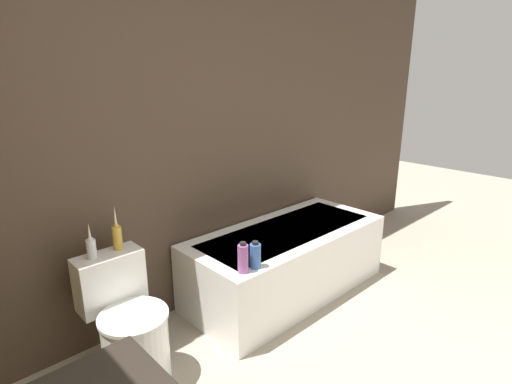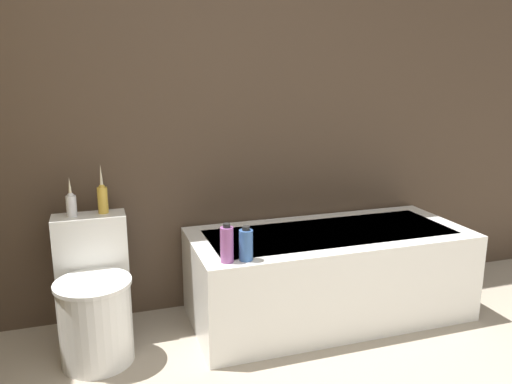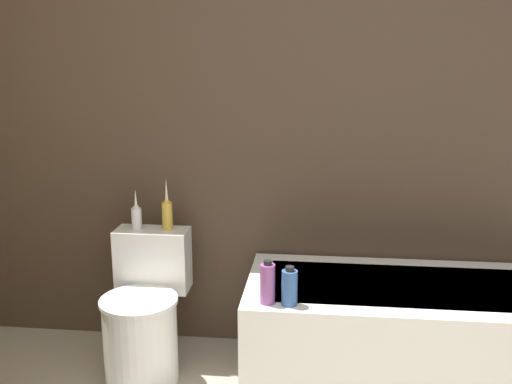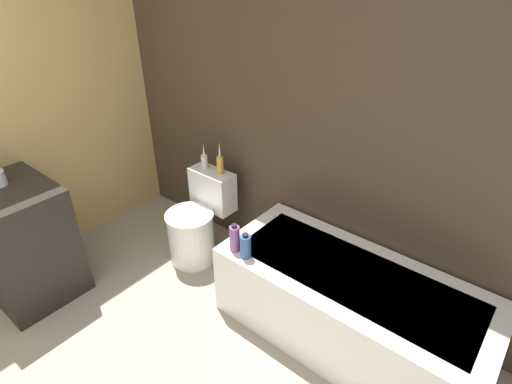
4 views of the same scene
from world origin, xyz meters
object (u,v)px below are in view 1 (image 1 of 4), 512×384
bathtub (287,260)px  vase_gold (91,247)px  shampoo_bottle_tall (243,258)px  toilet (129,329)px  vase_silver (117,235)px  shampoo_bottle_short (255,255)px

bathtub → vase_gold: (-1.42, 0.18, 0.51)m
vase_gold → bathtub: bearing=-7.2°
vase_gold → shampoo_bottle_tall: bearing=-32.1°
bathtub → shampoo_bottle_tall: shampoo_bottle_tall is taller
toilet → shampoo_bottle_tall: 0.76m
vase_silver → shampoo_bottle_short: size_ratio=1.52×
vase_gold → vase_silver: vase_silver is taller
toilet → vase_silver: bearing=69.7°
toilet → shampoo_bottle_short: bearing=-19.2°
vase_gold → shampoo_bottle_short: (0.82, -0.46, -0.17)m
shampoo_bottle_tall → shampoo_bottle_short: bearing=-3.6°
toilet → vase_gold: bearing=111.6°
bathtub → shampoo_bottle_short: bearing=-155.2°
bathtub → vase_silver: bearing=171.3°
shampoo_bottle_tall → shampoo_bottle_short: shampoo_bottle_tall is taller
bathtub → toilet: toilet is taller
shampoo_bottle_tall → vase_gold: bearing=147.9°
bathtub → shampoo_bottle_tall: size_ratio=8.27×
bathtub → vase_silver: vase_silver is taller
toilet → shampoo_bottle_tall: size_ratio=3.55×
vase_gold → toilet: bearing=-68.4°
vase_silver → shampoo_bottle_short: bearing=-35.6°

